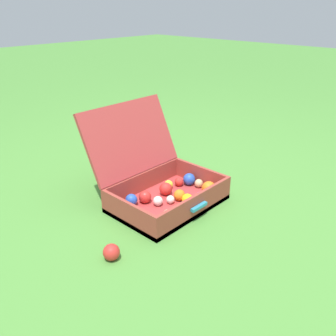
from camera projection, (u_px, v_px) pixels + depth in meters
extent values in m
plane|color=#4C8C38|center=(172.00, 209.00, 1.94)|extent=(16.00, 16.00, 0.00)
cube|color=#B23838|center=(168.00, 203.00, 1.97)|extent=(0.58, 0.40, 0.03)
cube|color=#9E3D33|center=(128.00, 214.00, 1.77)|extent=(0.02, 0.40, 0.13)
cube|color=#9E3D33|center=(201.00, 177.00, 2.14)|extent=(0.02, 0.40, 0.13)
cube|color=#9E3D33|center=(196.00, 207.00, 1.83)|extent=(0.54, 0.02, 0.13)
cube|color=#9E3D33|center=(143.00, 183.00, 2.07)|extent=(0.54, 0.02, 0.13)
cube|color=#B23838|center=(130.00, 138.00, 2.03)|extent=(0.58, 0.19, 0.37)
cube|color=teal|center=(199.00, 207.00, 1.82)|extent=(0.11, 0.02, 0.02)
sphere|color=red|center=(166.00, 189.00, 2.02)|extent=(0.07, 0.07, 0.07)
sphere|color=orange|center=(209.00, 188.00, 2.02)|extent=(0.08, 0.08, 0.08)
sphere|color=purple|center=(131.00, 210.00, 1.83)|extent=(0.06, 0.06, 0.06)
sphere|color=blue|center=(189.00, 179.00, 2.13)|extent=(0.07, 0.07, 0.07)
sphere|color=white|center=(170.00, 200.00, 1.94)|extent=(0.04, 0.04, 0.04)
sphere|color=orange|center=(141.00, 215.00, 1.78)|extent=(0.06, 0.06, 0.06)
sphere|color=red|center=(145.00, 197.00, 1.94)|extent=(0.07, 0.07, 0.07)
sphere|color=#CCDB38|center=(169.00, 185.00, 2.09)|extent=(0.05, 0.05, 0.05)
sphere|color=yellow|center=(187.00, 199.00, 1.92)|extent=(0.06, 0.06, 0.06)
sphere|color=purple|center=(201.00, 197.00, 1.94)|extent=(0.06, 0.06, 0.06)
sphere|color=#D1B784|center=(168.00, 216.00, 1.77)|extent=(0.06, 0.06, 0.06)
sphere|color=#D1B784|center=(199.00, 183.00, 2.11)|extent=(0.05, 0.05, 0.05)
sphere|color=white|center=(158.00, 201.00, 1.92)|extent=(0.05, 0.05, 0.05)
sphere|color=blue|center=(131.00, 200.00, 1.92)|extent=(0.06, 0.06, 0.06)
sphere|color=orange|center=(179.00, 195.00, 1.97)|extent=(0.06, 0.06, 0.06)
sphere|color=red|center=(179.00, 182.00, 2.12)|extent=(0.05, 0.05, 0.05)
sphere|color=red|center=(111.00, 252.00, 1.55)|extent=(0.07, 0.07, 0.07)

